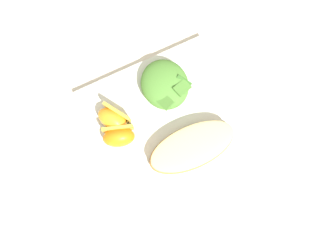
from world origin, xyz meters
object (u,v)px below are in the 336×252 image
(white_plate, at_px, (168,127))
(cheesy_pizza_bread, at_px, (192,147))
(orange_wedge_middle, at_px, (119,136))
(green_salad_pile, at_px, (165,85))
(orange_wedge_front, at_px, (113,119))

(white_plate, xyz_separation_m, cheesy_pizza_bread, (0.06, 0.02, 0.03))
(cheesy_pizza_bread, bearing_deg, orange_wedge_middle, -123.29)
(orange_wedge_middle, bearing_deg, white_plate, 77.77)
(green_salad_pile, bearing_deg, orange_wedge_middle, -65.91)
(orange_wedge_front, distance_m, orange_wedge_middle, 0.04)
(cheesy_pizza_bread, relative_size, green_salad_pile, 1.69)
(cheesy_pizza_bread, bearing_deg, white_plate, -157.45)
(white_plate, distance_m, green_salad_pile, 0.08)
(white_plate, relative_size, orange_wedge_front, 4.00)
(orange_wedge_front, height_order, orange_wedge_middle, same)
(cheesy_pizza_bread, xyz_separation_m, orange_wedge_middle, (-0.08, -0.11, 0.00))
(white_plate, bearing_deg, green_salad_pile, 159.34)
(cheesy_pizza_bread, relative_size, orange_wedge_front, 2.45)
(cheesy_pizza_bread, height_order, orange_wedge_middle, orange_wedge_middle)
(white_plate, xyz_separation_m, orange_wedge_front, (-0.05, -0.09, 0.03))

